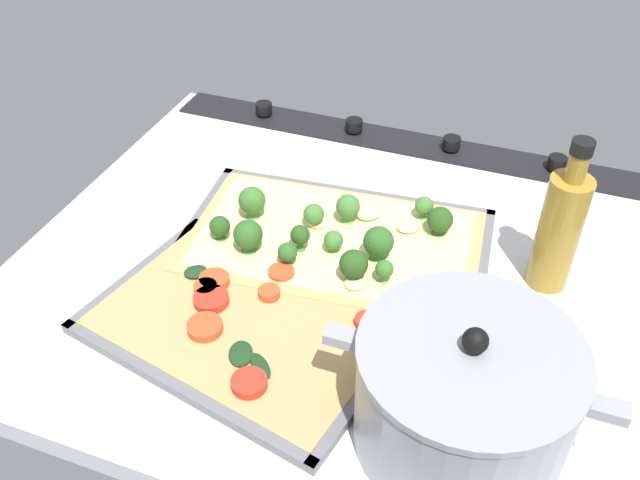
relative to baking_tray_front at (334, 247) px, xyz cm
name	(u,v)px	position (x,y,z in cm)	size (l,w,h in cm)	color
ground_plane	(337,272)	(-1.43, 2.54, -1.87)	(80.75, 69.99, 3.00)	silver
stove_control_panel	(401,140)	(-1.43, -28.95, 0.18)	(77.52, 7.00, 2.60)	black
baking_tray_front	(334,247)	(0.00, 0.00, 0.00)	(42.06, 28.39, 1.30)	slate
broccoli_pizza	(333,239)	(0.02, 0.32, 1.63)	(39.46, 25.79, 5.94)	tan
baking_tray_back	(244,326)	(4.98, 17.07, 0.01)	(38.70, 30.41, 1.30)	slate
veggie_pizza_back	(243,321)	(5.11, 17.01, 0.73)	(35.85, 27.56, 1.90)	tan
cooking_pot	(464,395)	(-21.04, 23.00, 6.02)	(27.77, 20.98, 15.08)	gray
oil_bottle	(560,229)	(-26.95, -3.35, 7.95)	(5.07, 5.07, 20.34)	olive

